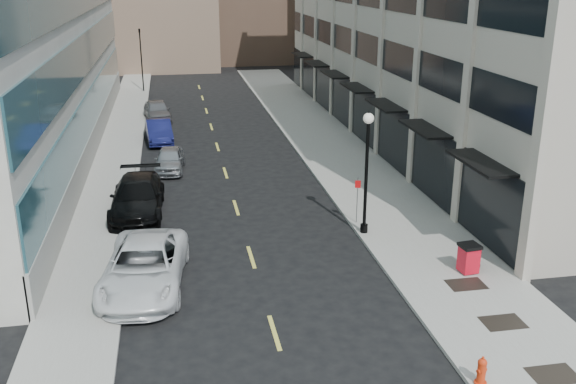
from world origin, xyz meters
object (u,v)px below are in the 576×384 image
object	(u,v)px
car_silver_sedan	(170,160)
urn_planter	(474,256)
fire_hydrant	(482,371)
sign_post	(357,193)
car_white_van	(144,267)
car_black_pickup	(137,197)
trash_bin	(469,257)
lamppost	(367,162)
car_blue_sedan	(159,131)
traffic_signal	(139,33)
car_grey_sedan	(157,111)

from	to	relation	value
car_silver_sedan	urn_planter	bearing A→B (deg)	-48.07
fire_hydrant	sign_post	bearing A→B (deg)	71.82
car_white_van	sign_post	world-z (taller)	sign_post
car_white_van	car_silver_sedan	xyz separation A→B (m)	(1.05, 15.00, -0.17)
car_black_pickup	urn_planter	xyz separation A→B (m)	(13.40, -8.72, -0.29)
trash_bin	lamppost	xyz separation A→B (m)	(-2.80, 4.65, 2.64)
fire_hydrant	lamppost	bearing A→B (deg)	71.82
car_black_pickup	urn_planter	distance (m)	15.99
lamppost	urn_planter	distance (m)	6.01
fire_hydrant	car_blue_sedan	bearing A→B (deg)	88.79
traffic_signal	sign_post	size ratio (longest dim) A/B	3.16
traffic_signal	car_black_pickup	bearing A→B (deg)	-88.82
car_blue_sedan	urn_planter	bearing A→B (deg)	-65.82
car_white_van	trash_bin	bearing A→B (deg)	0.64
car_black_pickup	urn_planter	size ratio (longest dim) A/B	8.46
car_blue_sedan	sign_post	distance (m)	19.67
fire_hydrant	car_grey_sedan	bearing A→B (deg)	86.00
car_black_pickup	lamppost	size ratio (longest dim) A/B	1.08
car_black_pickup	fire_hydrant	size ratio (longest dim) A/B	6.82
car_blue_sedan	trash_bin	bearing A→B (deg)	-67.33
car_white_van	car_silver_sedan	bearing A→B (deg)	92.33
car_grey_sedan	fire_hydrant	xyz separation A→B (m)	(9.35, -37.00, -0.22)
car_black_pickup	fire_hydrant	distance (m)	18.92
car_silver_sedan	car_grey_sedan	world-z (taller)	car_grey_sedan
car_silver_sedan	car_grey_sedan	distance (m)	14.03
car_silver_sedan	car_blue_sedan	xyz separation A→B (m)	(-0.65, 7.00, 0.07)
car_silver_sedan	car_black_pickup	bearing A→B (deg)	-97.84
car_silver_sedan	fire_hydrant	xyz separation A→B (m)	(8.50, -23.00, -0.12)
car_white_van	fire_hydrant	distance (m)	12.46
car_blue_sedan	lamppost	xyz separation A→B (m)	(9.15, -18.58, 2.65)
trash_bin	sign_post	world-z (taller)	sign_post
fire_hydrant	urn_planter	xyz separation A→B (m)	(3.30, 7.28, 0.00)
car_black_pickup	car_silver_sedan	world-z (taller)	car_black_pickup
fire_hydrant	sign_post	xyz separation A→B (m)	(0.00, 12.62, 1.01)
car_white_van	trash_bin	world-z (taller)	car_white_van
traffic_signal	urn_planter	size ratio (longest dim) A/B	9.79
car_white_van	car_grey_sedan	world-z (taller)	car_white_van
fire_hydrant	car_black_pickup	bearing A→B (deg)	104.08
car_grey_sedan	urn_planter	size ratio (longest dim) A/B	6.62
trash_bin	car_grey_sedan	bearing A→B (deg)	105.27
trash_bin	urn_planter	xyz separation A→B (m)	(0.50, 0.52, -0.20)
car_black_pickup	urn_planter	bearing A→B (deg)	-30.88
car_white_van	sign_post	bearing A→B (deg)	32.13
trash_bin	car_white_van	bearing A→B (deg)	167.68
car_blue_sedan	fire_hydrant	xyz separation A→B (m)	(9.15, -30.00, -0.20)
car_silver_sedan	lamppost	xyz separation A→B (m)	(8.50, -11.58, 2.73)
car_white_van	car_silver_sedan	size ratio (longest dim) A/B	1.52
traffic_signal	car_grey_sedan	xyz separation A→B (m)	(1.45, -13.00, -4.91)
car_black_pickup	traffic_signal	bearing A→B (deg)	93.35
lamppost	sign_post	size ratio (longest dim) A/B	2.53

